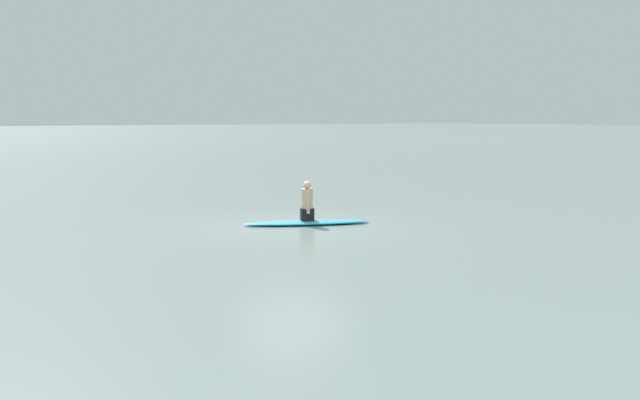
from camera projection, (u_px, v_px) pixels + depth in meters
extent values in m
plane|color=slate|center=(293.00, 227.00, 15.50)|extent=(400.00, 400.00, 0.00)
ellipsoid|color=#339EC6|center=(307.00, 222.00, 15.82)|extent=(2.93, 1.77, 0.10)
cube|color=black|center=(307.00, 214.00, 15.80)|extent=(0.38, 0.35, 0.28)
cylinder|color=#D6AD8E|center=(307.00, 199.00, 15.75)|extent=(0.35, 0.35, 0.47)
sphere|color=#D6AD8E|center=(307.00, 185.00, 15.72)|extent=(0.19, 0.19, 0.19)
cylinder|color=#D6AD8E|center=(308.00, 202.00, 15.60)|extent=(0.10, 0.10, 0.52)
cylinder|color=#D6AD8E|center=(306.00, 201.00, 15.92)|extent=(0.10, 0.10, 0.52)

